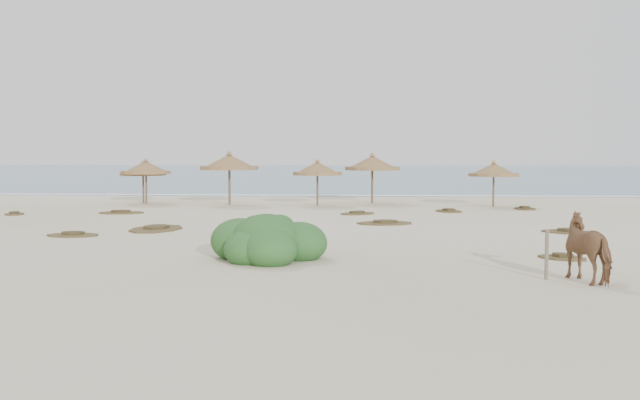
# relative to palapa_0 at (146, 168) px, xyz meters

# --- Properties ---
(ground) EXTENTS (160.00, 160.00, 0.00)m
(ground) POSITION_rel_palapa_0_xyz_m (12.14, -17.69, -2.11)
(ground) COLOR beige
(ground) RESTS_ON ground
(ocean) EXTENTS (200.00, 100.00, 0.01)m
(ocean) POSITION_rel_palapa_0_xyz_m (12.14, 57.31, -2.11)
(ocean) COLOR #295F7D
(ocean) RESTS_ON ground
(foam_line) EXTENTS (70.00, 0.60, 0.01)m
(foam_line) POSITION_rel_palapa_0_xyz_m (12.14, 8.31, -2.11)
(foam_line) COLOR white
(foam_line) RESTS_ON ground
(palapa_0) EXTENTS (3.49, 3.49, 2.72)m
(palapa_0) POSITION_rel_palapa_0_xyz_m (0.00, 0.00, 0.00)
(palapa_0) COLOR brown
(palapa_0) RESTS_ON ground
(palapa_1) EXTENTS (3.61, 3.61, 2.56)m
(palapa_1) POSITION_rel_palapa_0_xyz_m (-0.34, 0.52, -0.12)
(palapa_1) COLOR brown
(palapa_1) RESTS_ON ground
(palapa_2) EXTENTS (3.61, 3.61, 3.14)m
(palapa_2) POSITION_rel_palapa_0_xyz_m (5.09, -0.57, 0.33)
(palapa_2) COLOR brown
(palapa_2) RESTS_ON ground
(palapa_3) EXTENTS (3.13, 3.13, 2.69)m
(palapa_3) POSITION_rel_palapa_0_xyz_m (10.21, -0.77, -0.02)
(palapa_3) COLOR brown
(palapa_3) RESTS_ON ground
(palapa_4) EXTENTS (3.95, 3.95, 3.05)m
(palapa_4) POSITION_rel_palapa_0_xyz_m (13.36, 1.14, 0.26)
(palapa_4) COLOR brown
(palapa_4) RESTS_ON ground
(palapa_5) EXTENTS (3.64, 3.64, 2.63)m
(palapa_5) POSITION_rel_palapa_0_xyz_m (20.11, -1.04, -0.07)
(palapa_5) COLOR brown
(palapa_5) RESTS_ON ground
(horse) EXTENTS (1.48, 2.13, 1.64)m
(horse) POSITION_rel_palapa_0_xyz_m (18.31, -24.01, -1.29)
(horse) COLOR brown
(horse) RESTS_ON ground
(fence_post_near) EXTENTS (0.10, 0.10, 1.23)m
(fence_post_near) POSITION_rel_palapa_0_xyz_m (17.31, -23.79, -1.49)
(fence_post_near) COLOR #706854
(fence_post_near) RESTS_ON ground
(bush) EXTENTS (3.45, 3.04, 1.55)m
(bush) POSITION_rel_palapa_0_xyz_m (10.05, -21.08, -1.60)
(bush) COLOR #2F632A
(bush) RESTS_ON ground
(scrub_0) EXTENTS (2.02, 1.36, 0.16)m
(scrub_0) POSITION_rel_palapa_0_xyz_m (2.11, -15.82, -2.06)
(scrub_0) COLOR brown
(scrub_0) RESTS_ON ground
(scrub_1) EXTENTS (2.26, 3.17, 0.16)m
(scrub_1) POSITION_rel_palapa_0_xyz_m (4.58, -13.57, -2.06)
(scrub_1) COLOR brown
(scrub_1) RESTS_ON ground
(scrub_2) EXTENTS (1.51, 1.86, 0.16)m
(scrub_2) POSITION_rel_palapa_0_xyz_m (10.55, -15.10, -2.06)
(scrub_2) COLOR brown
(scrub_2) RESTS_ON ground
(scrub_3) EXTENTS (2.74, 2.07, 0.16)m
(scrub_3) POSITION_rel_palapa_0_xyz_m (13.76, -10.79, -2.06)
(scrub_3) COLOR brown
(scrub_3) RESTS_ON ground
(scrub_4) EXTENTS (2.43, 2.09, 0.16)m
(scrub_4) POSITION_rel_palapa_0_xyz_m (20.71, -13.67, -2.06)
(scrub_4) COLOR brown
(scrub_4) RESTS_ON ground
(scrub_6) EXTENTS (2.39, 1.66, 0.16)m
(scrub_6) POSITION_rel_palapa_0_xyz_m (0.68, -6.43, -2.06)
(scrub_6) COLOR brown
(scrub_6) RESTS_ON ground
(scrub_7) EXTENTS (1.72, 2.18, 0.16)m
(scrub_7) POSITION_rel_palapa_0_xyz_m (17.23, -4.48, -2.06)
(scrub_7) COLOR brown
(scrub_7) RESTS_ON ground
(scrub_8) EXTENTS (1.28, 1.60, 0.16)m
(scrub_8) POSITION_rel_palapa_0_xyz_m (-4.30, -7.51, -2.06)
(scrub_8) COLOR brown
(scrub_8) RESTS_ON ground
(scrub_9) EXTENTS (2.98, 2.91, 0.16)m
(scrub_9) POSITION_rel_palapa_0_xyz_m (9.42, -14.61, -2.06)
(scrub_9) COLOR brown
(scrub_9) RESTS_ON ground
(scrub_10) EXTENTS (1.17, 1.76, 0.16)m
(scrub_10) POSITION_rel_palapa_0_xyz_m (21.50, -2.66, -2.06)
(scrub_10) COLOR brown
(scrub_10) RESTS_ON ground
(scrub_11) EXTENTS (1.76, 2.41, 0.16)m
(scrub_11) POSITION_rel_palapa_0_xyz_m (10.04, -19.92, -2.06)
(scrub_11) COLOR brown
(scrub_11) RESTS_ON ground
(scrub_12) EXTENTS (1.72, 1.60, 0.16)m
(scrub_12) POSITION_rel_palapa_0_xyz_m (18.63, -20.40, -2.06)
(scrub_12) COLOR brown
(scrub_12) RESTS_ON ground
(scrub_13) EXTENTS (2.27, 2.13, 0.16)m
(scrub_13) POSITION_rel_palapa_0_xyz_m (12.54, -6.22, -2.06)
(scrub_13) COLOR brown
(scrub_13) RESTS_ON ground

